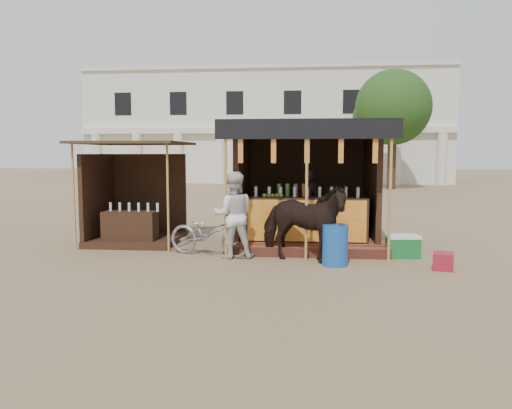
{
  "coord_description": "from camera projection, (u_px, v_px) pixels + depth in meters",
  "views": [
    {
      "loc": [
        0.99,
        -8.21,
        2.11
      ],
      "look_at": [
        0.0,
        1.6,
        1.1
      ],
      "focal_mm": 35.0,
      "sensor_mm": 36.0,
      "label": 1
    }
  ],
  "objects": [
    {
      "name": "tree",
      "position": [
        389.0,
        110.0,
        29.3
      ],
      "size": [
        4.5,
        4.4,
        7.0
      ],
      "color": "#382314",
      "rests_on": "ground"
    },
    {
      "name": "main_stall",
      "position": [
        306.0,
        201.0,
        11.56
      ],
      "size": [
        3.6,
        3.61,
        2.78
      ],
      "color": "brown",
      "rests_on": "ground"
    },
    {
      "name": "motorbike",
      "position": [
        209.0,
        233.0,
        10.29
      ],
      "size": [
        1.92,
        1.16,
        0.95
      ],
      "primitive_type": "imported",
      "rotation": [
        0.0,
        0.0,
        1.26
      ],
      "color": "gray",
      "rests_on": "ground"
    },
    {
      "name": "ground",
      "position": [
        247.0,
        279.0,
        8.44
      ],
      "size": [
        120.0,
        120.0,
        0.0
      ],
      "primitive_type": "plane",
      "color": "#846B4C",
      "rests_on": "ground"
    },
    {
      "name": "bystander",
      "position": [
        233.0,
        215.0,
        10.06
      ],
      "size": [
        0.94,
        0.79,
        1.75
      ],
      "primitive_type": "imported",
      "rotation": [
        0.0,
        0.0,
        3.3
      ],
      "color": "silver",
      "rests_on": "ground"
    },
    {
      "name": "cooler",
      "position": [
        403.0,
        246.0,
        10.16
      ],
      "size": [
        0.68,
        0.5,
        0.46
      ],
      "color": "#176B2D",
      "rests_on": "ground"
    },
    {
      "name": "secondary_stall",
      "position": [
        131.0,
        207.0,
        11.88
      ],
      "size": [
        2.4,
        2.4,
        2.38
      ],
      "color": "#351F13",
      "rests_on": "ground"
    },
    {
      "name": "background_building",
      "position": [
        267.0,
        129.0,
        37.87
      ],
      "size": [
        26.0,
        7.45,
        8.18
      ],
      "color": "silver",
      "rests_on": "ground"
    },
    {
      "name": "red_crate",
      "position": [
        443.0,
        261.0,
        9.08
      ],
      "size": [
        0.45,
        0.48,
        0.31
      ],
      "primitive_type": "cube",
      "rotation": [
        0.0,
        0.0,
        -0.28
      ],
      "color": "maroon",
      "rests_on": "ground"
    },
    {
      "name": "cow",
      "position": [
        303.0,
        223.0,
        9.68
      ],
      "size": [
        1.99,
        1.38,
        1.54
      ],
      "primitive_type": "imported",
      "rotation": [
        0.0,
        0.0,
        1.24
      ],
      "color": "black",
      "rests_on": "ground"
    },
    {
      "name": "blue_barrel",
      "position": [
        335.0,
        245.0,
        9.4
      ],
      "size": [
        0.53,
        0.53,
        0.78
      ],
      "primitive_type": "cylinder",
      "rotation": [
        0.0,
        0.0,
        -0.1
      ],
      "color": "#164DA6",
      "rests_on": "ground"
    }
  ]
}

